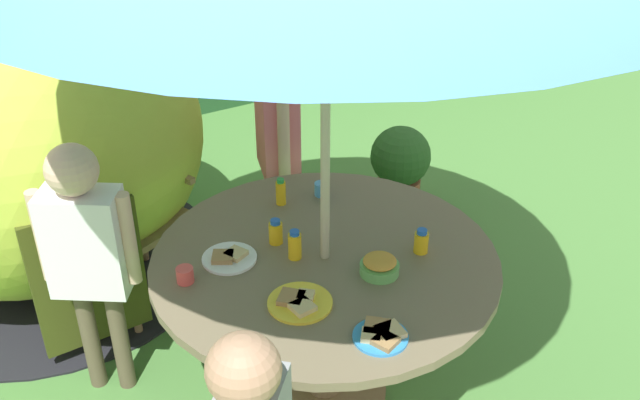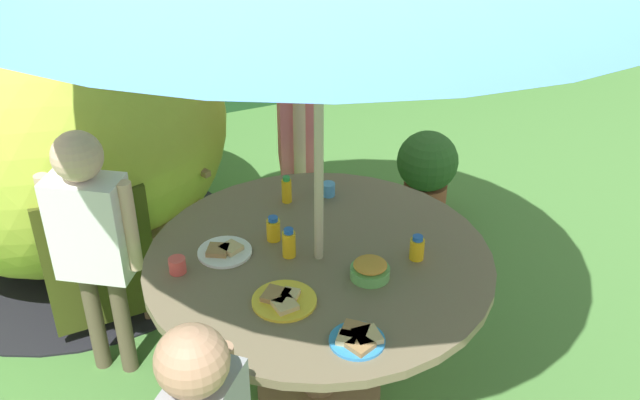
% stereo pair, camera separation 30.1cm
% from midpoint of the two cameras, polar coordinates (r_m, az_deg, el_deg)
% --- Properties ---
extents(ground_plane, '(10.00, 10.00, 0.02)m').
position_cam_midpoint_polar(ground_plane, '(3.41, -2.27, -14.95)').
color(ground_plane, '#477A38').
extents(hedge_backdrop, '(9.00, 0.70, 1.66)m').
position_cam_midpoint_polar(hedge_backdrop, '(5.89, -19.29, 13.41)').
color(hedge_backdrop, '#234C28').
rests_on(hedge_backdrop, ground_plane).
extents(garden_table, '(1.40, 1.40, 0.75)m').
position_cam_midpoint_polar(garden_table, '(3.00, -2.52, -6.76)').
color(garden_table, brown).
rests_on(garden_table, ground_plane).
extents(wooden_chair, '(0.63, 0.63, 1.05)m').
position_cam_midpoint_polar(wooden_chair, '(3.83, -17.93, 0.22)').
color(wooden_chair, '#93704C').
rests_on(wooden_chair, ground_plane).
extents(dome_tent, '(1.93, 1.93, 1.58)m').
position_cam_midpoint_polar(dome_tent, '(4.08, -23.95, 4.17)').
color(dome_tent, '#B2C63F').
rests_on(dome_tent, ground_plane).
extents(potted_plant, '(0.37, 0.37, 0.56)m').
position_cam_midpoint_polar(potted_plant, '(4.50, 4.39, 2.69)').
color(potted_plant, brown).
rests_on(potted_plant, ground_plane).
extents(child_in_pink_shirt, '(0.28, 0.42, 1.28)m').
position_cam_midpoint_polar(child_in_pink_shirt, '(3.80, -5.64, 5.53)').
color(child_in_pink_shirt, navy).
rests_on(child_in_pink_shirt, ground_plane).
extents(child_in_white_shirt, '(0.36, 0.32, 1.22)m').
position_cam_midpoint_polar(child_in_white_shirt, '(3.14, -20.48, -3.24)').
color(child_in_white_shirt, brown).
rests_on(child_in_white_shirt, ground_plane).
extents(snack_bowl, '(0.15, 0.15, 0.08)m').
position_cam_midpoint_polar(snack_bowl, '(2.80, 1.62, -5.26)').
color(snack_bowl, '#66B259').
rests_on(snack_bowl, garden_table).
extents(plate_near_right, '(0.24, 0.24, 0.03)m').
position_cam_midpoint_polar(plate_near_right, '(2.68, -4.88, -8.07)').
color(plate_near_right, yellow).
rests_on(plate_near_right, garden_table).
extents(plate_mid_left, '(0.22, 0.22, 0.03)m').
position_cam_midpoint_polar(plate_mid_left, '(2.93, -10.05, -4.54)').
color(plate_mid_left, white).
rests_on(plate_mid_left, garden_table).
extents(plate_center_back, '(0.19, 0.19, 0.03)m').
position_cam_midpoint_polar(plate_center_back, '(2.53, 1.37, -10.63)').
color(plate_center_back, '#338CD8').
rests_on(plate_center_back, garden_table).
extents(juice_bottle_near_left, '(0.06, 0.06, 0.11)m').
position_cam_midpoint_polar(juice_bottle_near_left, '(2.99, -6.38, -2.60)').
color(juice_bottle_near_left, yellow).
rests_on(juice_bottle_near_left, garden_table).
extents(juice_bottle_far_left, '(0.05, 0.05, 0.13)m').
position_cam_midpoint_polar(juice_bottle_far_left, '(3.24, -5.74, 0.54)').
color(juice_bottle_far_left, yellow).
rests_on(juice_bottle_far_left, garden_table).
extents(juice_bottle_far_right, '(0.05, 0.05, 0.13)m').
position_cam_midpoint_polar(juice_bottle_far_right, '(2.88, -4.98, -3.64)').
color(juice_bottle_far_right, yellow).
rests_on(juice_bottle_far_right, garden_table).
extents(juice_bottle_center_front, '(0.06, 0.06, 0.10)m').
position_cam_midpoint_polar(juice_bottle_center_front, '(2.93, 5.02, -3.36)').
color(juice_bottle_center_front, yellow).
rests_on(juice_bottle_center_front, garden_table).
extents(cup_near, '(0.06, 0.06, 0.06)m').
position_cam_midpoint_polar(cup_near, '(3.31, -2.51, 0.79)').
color(cup_near, '#4C99D8').
rests_on(cup_near, garden_table).
extents(cup_far, '(0.07, 0.07, 0.06)m').
position_cam_midpoint_polar(cup_far, '(2.84, -13.54, -5.83)').
color(cup_far, '#E04C47').
rests_on(cup_far, garden_table).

